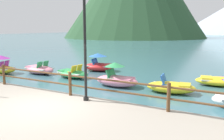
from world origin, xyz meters
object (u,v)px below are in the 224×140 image
at_px(pedal_boat_0, 220,81).
at_px(pedal_boat_7, 39,69).
at_px(pedal_boat_4, 171,87).
at_px(pedal_boat_6, 99,65).
at_px(pedal_boat_1, 72,73).
at_px(pedal_boat_2, 0,67).
at_px(lamp_post, 85,33).
at_px(pedal_boat_5, 117,79).

height_order(pedal_boat_0, pedal_boat_7, pedal_boat_7).
distance_m(pedal_boat_4, pedal_boat_6, 7.04).
distance_m(pedal_boat_1, pedal_boat_2, 5.36).
relative_size(lamp_post, pedal_boat_2, 1.68).
height_order(pedal_boat_5, pedal_boat_7, pedal_boat_5).
xyz_separation_m(pedal_boat_1, pedal_boat_5, (3.49, -0.72, 0.16)).
height_order(pedal_boat_2, pedal_boat_4, pedal_boat_2).
distance_m(pedal_boat_2, pedal_boat_6, 6.78).
relative_size(pedal_boat_2, pedal_boat_7, 1.00).
bearing_deg(pedal_boat_0, pedal_boat_5, -149.73).
xyz_separation_m(pedal_boat_2, pedal_boat_5, (8.70, 0.49, 0.00)).
xyz_separation_m(pedal_boat_4, pedal_boat_5, (-2.87, -0.12, 0.14)).
distance_m(pedal_boat_2, pedal_boat_7, 2.70).
height_order(lamp_post, pedal_boat_1, lamp_post).
xyz_separation_m(lamp_post, pedal_boat_4, (2.13, 4.02, -2.60)).
xyz_separation_m(pedal_boat_0, pedal_boat_6, (-8.07, 0.76, 0.18)).
bearing_deg(pedal_boat_1, pedal_boat_6, 85.67).
bearing_deg(pedal_boat_7, pedal_boat_6, 43.11).
distance_m(pedal_boat_1, pedal_boat_7, 2.82).
height_order(pedal_boat_1, pedal_boat_7, pedal_boat_7).
relative_size(lamp_post, pedal_boat_4, 1.69).
bearing_deg(pedal_boat_0, pedal_boat_1, -165.92).
relative_size(pedal_boat_0, pedal_boat_1, 1.14).
distance_m(pedal_boat_5, pedal_boat_7, 6.35).
height_order(pedal_boat_1, pedal_boat_6, pedal_boat_6).
relative_size(lamp_post, pedal_boat_7, 1.67).
bearing_deg(pedal_boat_7, pedal_boat_1, -0.09).
bearing_deg(pedal_boat_7, pedal_boat_5, -6.58).
bearing_deg(pedal_boat_0, pedal_boat_4, -125.69).
distance_m(pedal_boat_0, pedal_boat_7, 11.29).
bearing_deg(pedal_boat_4, pedal_boat_7, 176.19).
distance_m(pedal_boat_1, pedal_boat_4, 6.39).
xyz_separation_m(pedal_boat_1, pedal_boat_2, (-5.22, -1.22, 0.16)).
xyz_separation_m(pedal_boat_2, pedal_boat_4, (11.57, 0.61, -0.13)).
distance_m(pedal_boat_0, pedal_boat_1, 8.54).
xyz_separation_m(lamp_post, pedal_boat_0, (4.06, 6.71, -2.63)).
height_order(lamp_post, pedal_boat_7, lamp_post).
relative_size(pedal_boat_0, pedal_boat_4, 1.12).
height_order(pedal_boat_1, pedal_boat_2, pedal_boat_2).
height_order(pedal_boat_0, pedal_boat_4, pedal_boat_4).
relative_size(pedal_boat_1, pedal_boat_7, 0.97).
distance_m(pedal_boat_2, pedal_boat_5, 8.72).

